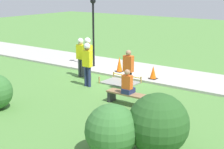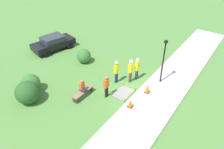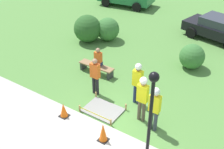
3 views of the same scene
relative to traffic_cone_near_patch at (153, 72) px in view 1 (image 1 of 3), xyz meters
name	(u,v)px [view 1 (image 1 of 3)]	position (x,y,z in m)	size (l,w,h in m)	color
ground_plane	(114,77)	(1.84, 0.48, -0.40)	(60.00, 60.00, 0.00)	#51843D
sidewalk	(131,70)	(1.84, -1.05, -0.35)	(28.00, 3.05, 0.10)	#ADAAA3
wet_concrete_patch	(120,83)	(0.99, 1.18, -0.36)	(1.53, 1.14, 0.30)	gray
traffic_cone_near_patch	(153,72)	(0.00, 0.00, 0.00)	(0.34, 0.34, 0.60)	black
traffic_cone_far_patch	(119,64)	(1.98, -0.21, 0.07)	(0.34, 0.34, 0.74)	black
park_bench	(130,97)	(-0.90, 3.34, -0.07)	(1.80, 0.44, 0.45)	#2D2D33
person_seated_on_bench	(128,84)	(-0.83, 3.39, 0.40)	(0.36, 0.44, 0.89)	navy
worker_supervisor	(81,54)	(3.12, 1.33, 0.72)	(0.40, 0.27, 1.85)	#383D47
worker_assistant	(87,60)	(1.86, 2.38, 0.74)	(0.40, 0.27, 1.88)	navy
worker_trainee	(88,54)	(2.52, 1.55, 0.79)	(0.40, 0.28, 1.94)	brown
bystander_in_orange_shirt	(128,68)	(0.05, 1.98, 0.58)	(0.40, 0.23, 1.72)	black
lamppost_near	(93,22)	(3.74, -0.40, 2.02)	(0.28, 0.28, 3.48)	black
shrub_rounded_near	(158,124)	(-3.44, 5.97, 0.40)	(1.59, 1.59, 1.59)	#285623
shrub_rounded_mid	(111,130)	(-2.57, 6.77, 0.29)	(1.36, 1.36, 1.36)	#387033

